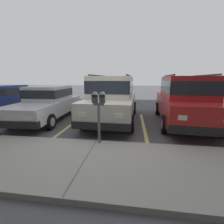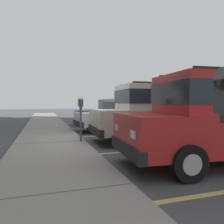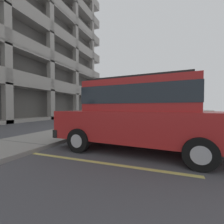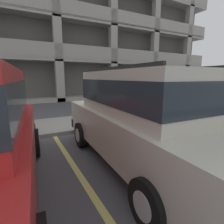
# 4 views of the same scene
# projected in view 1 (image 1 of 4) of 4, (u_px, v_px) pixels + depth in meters

# --- Properties ---
(ground_plane) EXTENTS (80.00, 80.00, 0.10)m
(ground_plane) POSITION_uv_depth(u_px,v_px,m) (98.00, 143.00, 4.60)
(ground_plane) COLOR #4C4C51
(sidewalk) EXTENTS (40.00, 2.20, 0.12)m
(sidewalk) POSITION_uv_depth(u_px,v_px,m) (85.00, 162.00, 3.32)
(sidewalk) COLOR gray
(sidewalk) RESTS_ON ground_plane
(parking_stall_lines) EXTENTS (12.05, 4.80, 0.01)m
(parking_stall_lines) POSITION_uv_depth(u_px,v_px,m) (70.00, 125.00, 6.14)
(parking_stall_lines) COLOR #DBD16B
(parking_stall_lines) RESTS_ON ground_plane
(silver_suv) EXTENTS (2.15, 4.85, 2.03)m
(silver_suv) POSITION_uv_depth(u_px,v_px,m) (113.00, 97.00, 6.73)
(silver_suv) COLOR beige
(silver_suv) RESTS_ON ground_plane
(red_sedan) EXTENTS (2.27, 4.91, 2.03)m
(red_sedan) POSITION_uv_depth(u_px,v_px,m) (184.00, 98.00, 6.27)
(red_sedan) COLOR red
(red_sedan) RESTS_ON ground_plane
(dark_hatchback) EXTENTS (1.97, 4.55, 1.54)m
(dark_hatchback) POSITION_uv_depth(u_px,v_px,m) (48.00, 102.00, 7.00)
(dark_hatchback) COLOR silver
(dark_hatchback) RESTS_ON ground_plane
(blue_coupe) EXTENTS (2.00, 4.56, 1.54)m
(blue_coupe) POSITION_uv_depth(u_px,v_px,m) (1.00, 100.00, 7.77)
(blue_coupe) COLOR navy
(blue_coupe) RESTS_ON ground_plane
(parking_meter_near) EXTENTS (0.35, 0.12, 1.42)m
(parking_meter_near) POSITION_uv_depth(u_px,v_px,m) (99.00, 105.00, 3.98)
(parking_meter_near) COLOR #595B60
(parking_meter_near) RESTS_ON sidewalk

